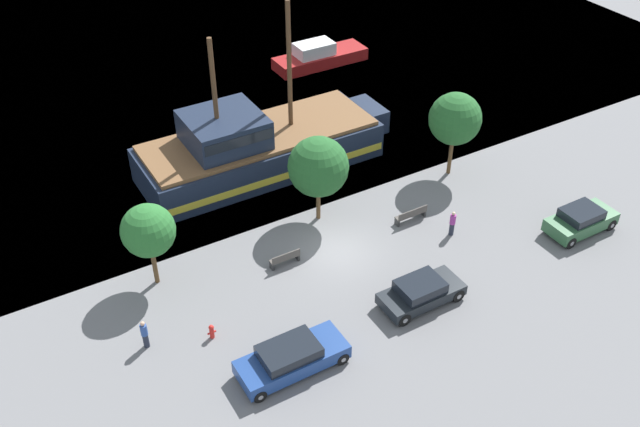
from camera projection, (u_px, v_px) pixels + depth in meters
ground_plane at (338, 251)px, 38.13m from camera, size 160.00×160.00×0.00m
pirate_ship at (257, 147)px, 43.67m from camera, size 16.11×5.44×10.32m
moored_boat_dockside at (319, 56)px, 56.15m from camera, size 7.54×2.35×1.91m
parked_car_curb_front at (421, 292)px, 34.57m from camera, size 4.22×1.90×1.37m
parked_car_curb_mid at (581, 220)px, 39.09m from camera, size 4.05×1.88×1.48m
parked_car_curb_rear at (292, 358)px, 31.21m from camera, size 4.97×1.98×1.43m
fire_hydrant at (212, 331)px, 32.89m from camera, size 0.42×0.25×0.76m
bench_promenade_east at (285, 258)px, 36.98m from camera, size 1.63×0.45×0.85m
bench_promenade_west at (411, 214)px, 39.99m from camera, size 1.95×0.45×0.85m
pedestrian_walking_near at (452, 223)px, 38.82m from camera, size 0.32×0.32×1.53m
pedestrian_walking_far at (145, 334)px, 32.23m from camera, size 0.32×0.32×1.55m
tree_row_east at (148, 231)px, 34.22m from camera, size 2.67×2.67×4.64m
tree_row_mideast at (318, 167)px, 38.42m from camera, size 3.35×3.35×5.13m
tree_row_midwest at (455, 119)px, 41.90m from camera, size 3.14×3.14×5.38m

